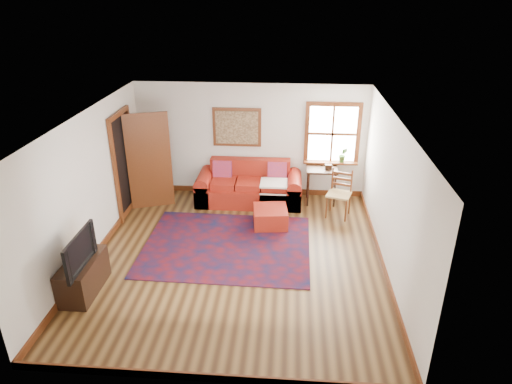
# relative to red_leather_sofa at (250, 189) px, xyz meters

# --- Properties ---
(ground) EXTENTS (5.50, 5.50, 0.00)m
(ground) POSITION_rel_red_leather_sofa_xyz_m (-0.00, -2.31, -0.29)
(ground) COLOR #3A220F
(ground) RESTS_ON ground
(room_envelope) EXTENTS (5.04, 5.54, 2.52)m
(room_envelope) POSITION_rel_red_leather_sofa_xyz_m (-0.00, -2.30, 1.36)
(room_envelope) COLOR silver
(room_envelope) RESTS_ON ground
(window) EXTENTS (1.18, 0.20, 1.38)m
(window) POSITION_rel_red_leather_sofa_xyz_m (1.78, 0.39, 1.02)
(window) COLOR white
(window) RESTS_ON ground
(doorway) EXTENTS (0.89, 1.08, 2.14)m
(doorway) POSITION_rel_red_leather_sofa_xyz_m (-2.21, -0.53, 0.78)
(doorway) COLOR black
(doorway) RESTS_ON ground
(framed_artwork) EXTENTS (1.05, 0.07, 0.85)m
(framed_artwork) POSITION_rel_red_leather_sofa_xyz_m (-0.30, 0.40, 1.26)
(framed_artwork) COLOR #612E14
(framed_artwork) RESTS_ON ground
(persian_rug) EXTENTS (3.04, 2.45, 0.02)m
(persian_rug) POSITION_rel_red_leather_sofa_xyz_m (-0.24, -1.93, -0.28)
(persian_rug) COLOR #530B11
(persian_rug) RESTS_ON ground
(red_leather_sofa) EXTENTS (2.26, 0.93, 0.88)m
(red_leather_sofa) POSITION_rel_red_leather_sofa_xyz_m (0.00, 0.00, 0.00)
(red_leather_sofa) COLOR maroon
(red_leather_sofa) RESTS_ON ground
(red_ottoman) EXTENTS (0.72, 0.72, 0.37)m
(red_ottoman) POSITION_rel_red_leather_sofa_xyz_m (0.51, -1.09, -0.11)
(red_ottoman) COLOR maroon
(red_ottoman) RESTS_ON ground
(side_table) EXTENTS (0.66, 0.49, 0.79)m
(side_table) POSITION_rel_red_leather_sofa_xyz_m (1.55, 0.05, 0.37)
(side_table) COLOR black
(side_table) RESTS_ON ground
(ladder_back_chair) EXTENTS (0.56, 0.55, 0.97)m
(ladder_back_chair) POSITION_rel_red_leather_sofa_xyz_m (1.89, -0.52, 0.24)
(ladder_back_chair) COLOR tan
(ladder_back_chair) RESTS_ON ground
(media_cabinet) EXTENTS (0.45, 1.00, 0.55)m
(media_cabinet) POSITION_rel_red_leather_sofa_xyz_m (-2.26, -3.43, -0.02)
(media_cabinet) COLOR black
(media_cabinet) RESTS_ON ground
(television) EXTENTS (0.13, 0.96, 0.55)m
(television) POSITION_rel_red_leather_sofa_xyz_m (-2.24, -3.59, 0.53)
(television) COLOR black
(television) RESTS_ON media_cabinet
(candle_hurricane) EXTENTS (0.12, 0.12, 0.18)m
(candle_hurricane) POSITION_rel_red_leather_sofa_xyz_m (-2.21, -3.06, 0.34)
(candle_hurricane) COLOR silver
(candle_hurricane) RESTS_ON media_cabinet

